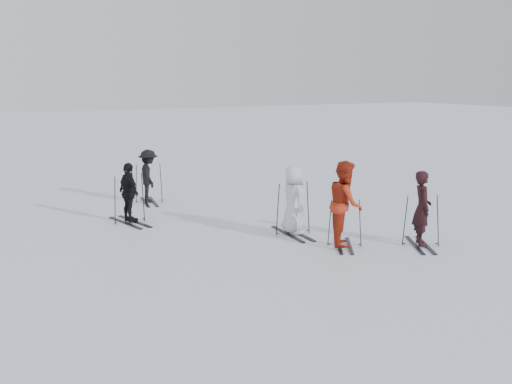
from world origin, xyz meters
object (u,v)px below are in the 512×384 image
(skier_red, at_px, (345,205))
(skier_uphill_left, at_px, (129,194))
(skier_near_dark, at_px, (422,209))
(skier_grey, at_px, (293,201))
(skier_uphill_far, at_px, (149,177))

(skier_red, bearing_deg, skier_uphill_left, 69.51)
(skier_near_dark, bearing_deg, skier_grey, 69.49)
(skier_uphill_left, bearing_deg, skier_uphill_far, -39.26)
(skier_uphill_left, height_order, skier_uphill_far, skier_uphill_far)
(skier_red, height_order, skier_uphill_left, skier_red)
(skier_near_dark, height_order, skier_uphill_far, skier_near_dark)
(skier_grey, height_order, skier_uphill_far, skier_grey)
(skier_uphill_far, bearing_deg, skier_near_dark, -143.33)
(skier_uphill_far, bearing_deg, skier_uphill_left, 161.36)
(skier_red, bearing_deg, skier_uphill_far, 49.29)
(skier_grey, xyz_separation_m, skier_uphill_left, (-3.16, 3.20, -0.05))
(skier_red, distance_m, skier_uphill_left, 5.96)
(skier_near_dark, distance_m, skier_uphill_left, 7.60)
(skier_near_dark, xyz_separation_m, skier_uphill_left, (-5.17, 5.58, -0.07))
(skier_red, distance_m, skier_uphill_far, 7.51)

